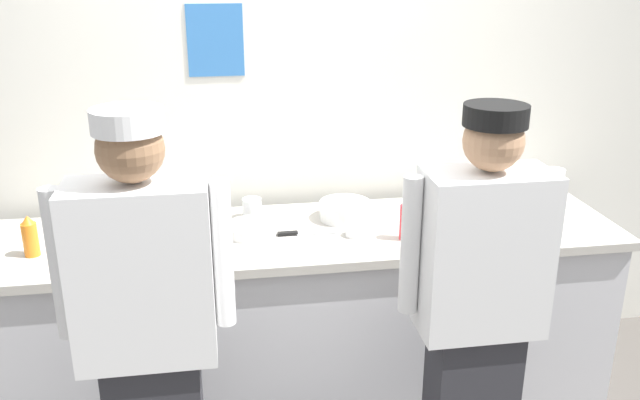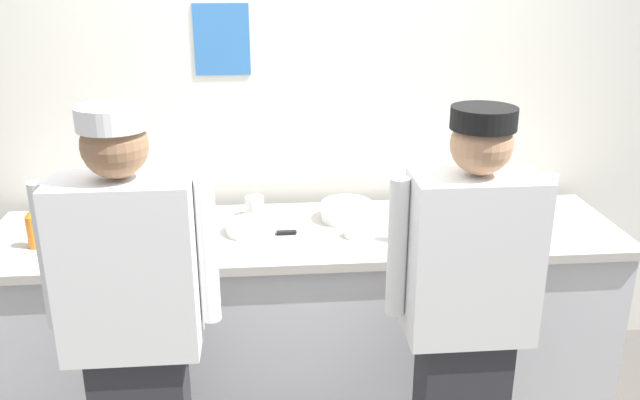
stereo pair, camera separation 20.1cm
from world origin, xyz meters
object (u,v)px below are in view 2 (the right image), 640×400
ramekin_orange_sauce (534,214)px  squeeze_bottle_secondary (34,229)px  sheet_tray (160,234)px  squeeze_bottle_primary (405,222)px  ramekin_yellow_sauce (509,207)px  chef_center (467,311)px  ramekin_green_sauce (354,232)px  deli_cup (255,207)px  mixing_bowl_steel (465,220)px  chef_near_left (134,324)px  chefs_knife (302,233)px  plate_stack_front (347,211)px  plate_stack_rear (251,227)px

ramekin_orange_sauce → squeeze_bottle_secondary: bearing=-176.7°
ramekin_orange_sauce → sheet_tray: bearing=-177.9°
squeeze_bottle_primary → ramekin_yellow_sauce: squeeze_bottle_primary is taller
chef_center → ramekin_yellow_sauce: chef_center is taller
ramekin_green_sauce → deli_cup: bearing=146.4°
mixing_bowl_steel → ramekin_yellow_sauce: size_ratio=3.25×
chef_near_left → ramekin_yellow_sauce: (1.65, 0.91, 0.03)m
squeeze_bottle_secondary → sheet_tray: bearing=7.2°
chef_center → squeeze_bottle_primary: size_ratio=8.32×
ramekin_orange_sauce → chefs_knife: bearing=-175.6°
squeeze_bottle_secondary → mixing_bowl_steel: bearing=-0.5°
squeeze_bottle_secondary → deli_cup: squeeze_bottle_secondary is taller
plate_stack_front → sheet_tray: bearing=-170.7°
chef_near_left → chef_center: (1.18, 0.01, -0.02)m
chef_center → deli_cup: chef_center is taller
plate_stack_rear → squeeze_bottle_secondary: (-0.92, -0.08, 0.06)m
ramekin_green_sauce → ramekin_orange_sauce: bearing=8.8°
plate_stack_rear → sheet_tray: size_ratio=0.46×
mixing_bowl_steel → sheet_tray: mixing_bowl_steel is taller
chef_near_left → deli_cup: chef_near_left is taller
mixing_bowl_steel → deli_cup: mixing_bowl_steel is taller
plate_stack_front → chef_near_left: bearing=-134.2°
deli_cup → squeeze_bottle_secondary: bearing=-163.0°
ramekin_orange_sauce → ramekin_green_sauce: 0.89m
ramekin_orange_sauce → ramekin_green_sauce: bearing=-171.2°
squeeze_bottle_secondary → squeeze_bottle_primary: bearing=-2.8°
plate_stack_front → squeeze_bottle_primary: size_ratio=1.26×
plate_stack_rear → squeeze_bottle_secondary: 0.92m
plate_stack_rear → deli_cup: bearing=85.7°
mixing_bowl_steel → squeeze_bottle_primary: bearing=-167.7°
plate_stack_front → sheet_tray: (-0.85, -0.14, -0.03)m
plate_stack_rear → chefs_knife: size_ratio=0.83×
mixing_bowl_steel → deli_cup: (-0.94, 0.30, -0.02)m
chef_center → plate_stack_front: size_ratio=6.59×
sheet_tray → squeeze_bottle_secondary: 0.52m
squeeze_bottle_primary → squeeze_bottle_secondary: 1.58m
mixing_bowl_steel → plate_stack_rear: bearing=174.1°
squeeze_bottle_secondary → chef_near_left: bearing=-52.1°
squeeze_bottle_primary → ramekin_orange_sauce: squeeze_bottle_primary is taller
chef_near_left → mixing_bowl_steel: chef_near_left is taller
plate_stack_front → squeeze_bottle_secondary: 1.38m
chef_center → chefs_knife: chef_center is taller
ramekin_yellow_sauce → squeeze_bottle_primary: bearing=-151.1°
plate_stack_front → squeeze_bottle_primary: 0.36m
plate_stack_front → squeeze_bottle_primary: (0.22, -0.28, 0.05)m
ramekin_orange_sauce → ramekin_yellow_sauce: (-0.08, 0.12, -0.01)m
chef_near_left → chefs_knife: size_ratio=5.93×
chef_center → plate_stack_front: bearing=111.0°
chef_near_left → ramekin_yellow_sauce: 1.88m
chef_center → squeeze_bottle_secondary: 1.82m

